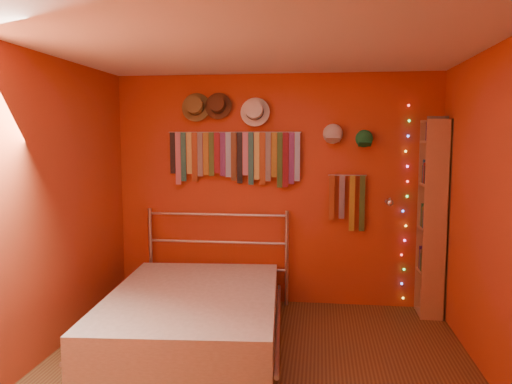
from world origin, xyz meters
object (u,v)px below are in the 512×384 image
at_px(reading_lamp, 389,202).
at_px(bookshelf, 436,217).
at_px(bed, 193,315).
at_px(tie_rack, 235,155).

bearing_deg(reading_lamp, bookshelf, 2.14).
xyz_separation_m(reading_lamp, bed, (-1.82, -0.95, -0.93)).
height_order(reading_lamp, bed, reading_lamp).
distance_m(reading_lamp, bookshelf, 0.49).
xyz_separation_m(bookshelf, bed, (-2.29, -0.96, -0.78)).
xyz_separation_m(tie_rack, reading_lamp, (1.62, -0.17, -0.47)).
relative_size(reading_lamp, bed, 0.14).
xyz_separation_m(reading_lamp, bookshelf, (0.47, 0.02, -0.15)).
bearing_deg(bed, bookshelf, 18.67).
relative_size(tie_rack, bookshelf, 0.72).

